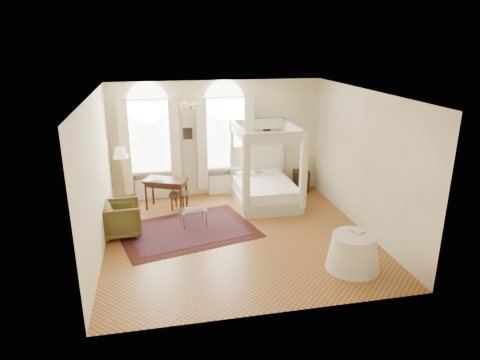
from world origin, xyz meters
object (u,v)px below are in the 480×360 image
at_px(canopy_bed, 265,186).
at_px(coffee_table, 193,211).
at_px(writing_desk, 166,184).
at_px(stool, 179,195).
at_px(side_table, 353,252).
at_px(floor_lamp, 121,155).
at_px(nightstand, 301,181).
at_px(armchair, 122,219).

bearing_deg(canopy_bed, coffee_table, -152.65).
bearing_deg(writing_desk, coffee_table, -64.94).
xyz_separation_m(writing_desk, stool, (0.33, -0.12, -0.31)).
bearing_deg(coffee_table, side_table, -42.60).
xyz_separation_m(coffee_table, side_table, (2.92, -2.68, -0.04)).
distance_m(canopy_bed, floor_lamp, 4.03).
relative_size(nightstand, side_table, 0.60).
bearing_deg(side_table, coffee_table, 137.40).
height_order(canopy_bed, side_table, canopy_bed).
distance_m(coffee_table, floor_lamp, 2.76).
xyz_separation_m(canopy_bed, nightstand, (1.33, 0.81, -0.19)).
relative_size(floor_lamp, side_table, 1.52).
distance_m(writing_desk, armchair, 1.82).
xyz_separation_m(armchair, floor_lamp, (-0.05, 2.05, 0.98)).
bearing_deg(stool, nightstand, 11.42).
bearing_deg(canopy_bed, writing_desk, 176.18).
height_order(canopy_bed, armchair, canopy_bed).
distance_m(writing_desk, stool, 0.47).
height_order(stool, armchair, armchair).
bearing_deg(nightstand, side_table, -96.47).
bearing_deg(side_table, nightstand, 83.53).
bearing_deg(side_table, stool, 129.65).
xyz_separation_m(armchair, side_table, (4.60, -2.53, -0.05)).
height_order(coffee_table, side_table, side_table).
height_order(nightstand, side_table, side_table).
bearing_deg(canopy_bed, side_table, -77.84).
bearing_deg(coffee_table, stool, 102.70).
height_order(canopy_bed, nightstand, canopy_bed).
bearing_deg(armchair, writing_desk, -42.37).
relative_size(canopy_bed, writing_desk, 1.78).
height_order(nightstand, coffee_table, nightstand).
height_order(coffee_table, floor_lamp, floor_lamp).
relative_size(canopy_bed, coffee_table, 3.18).
relative_size(nightstand, floor_lamp, 0.39).
bearing_deg(coffee_table, writing_desk, 115.06).
height_order(nightstand, writing_desk, writing_desk).
height_order(canopy_bed, floor_lamp, canopy_bed).
bearing_deg(coffee_table, floor_lamp, 132.50).
xyz_separation_m(canopy_bed, stool, (-2.36, 0.06, -0.10)).
bearing_deg(side_table, armchair, 151.23).
xyz_separation_m(stool, coffee_table, (0.26, -1.15, -0.01)).
distance_m(stool, floor_lamp, 1.93).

